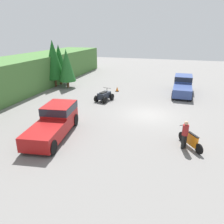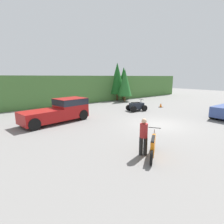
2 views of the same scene
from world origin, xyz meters
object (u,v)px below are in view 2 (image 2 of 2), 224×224
(pickup_truck_red, at_px, (61,110))
(traffic_cone, at_px, (161,105))
(rider_person, at_px, (144,135))
(quad_atv, at_px, (137,106))
(dirt_bike, at_px, (153,146))

(pickup_truck_red, relative_size, traffic_cone, 10.13)
(rider_person, bearing_deg, quad_atv, -2.93)
(dirt_bike, xyz_separation_m, traffic_cone, (11.45, 7.88, -0.23))
(dirt_bike, height_order, rider_person, rider_person)
(rider_person, bearing_deg, dirt_bike, -103.04)
(pickup_truck_red, distance_m, rider_person, 8.53)
(pickup_truck_red, xyz_separation_m, traffic_cone, (12.17, -1.00, -0.73))
(dirt_bike, bearing_deg, rider_person, 90.40)
(pickup_truck_red, xyz_separation_m, quad_atv, (8.20, -0.75, -0.49))
(pickup_truck_red, bearing_deg, traffic_cone, -12.99)
(dirt_bike, bearing_deg, traffic_cone, -0.07)
(dirt_bike, bearing_deg, pickup_truck_red, 60.01)
(quad_atv, bearing_deg, traffic_cone, 9.68)
(pickup_truck_red, bearing_deg, quad_atv, -13.51)
(pickup_truck_red, bearing_deg, dirt_bike, -93.66)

